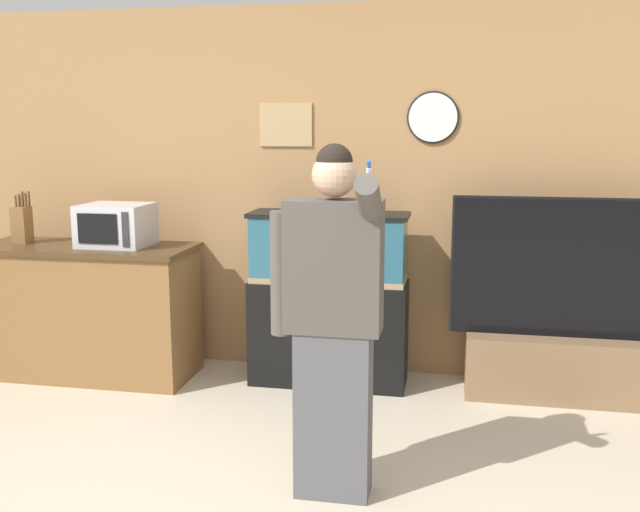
{
  "coord_description": "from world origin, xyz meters",
  "views": [
    {
      "loc": [
        0.88,
        -2.5,
        1.76
      ],
      "look_at": [
        0.13,
        1.35,
        1.05
      ],
      "focal_mm": 40.0,
      "sensor_mm": 36.0,
      "label": 1
    }
  ],
  "objects_px": {
    "counter_island": "(87,310)",
    "microwave": "(116,225)",
    "aquarium_on_stand": "(329,299)",
    "knife_block": "(22,224)",
    "person_standing": "(332,318)",
    "tv_on_stand": "(559,341)"
  },
  "relations": [
    {
      "from": "knife_block",
      "to": "tv_on_stand",
      "type": "xyz_separation_m",
      "value": [
        3.74,
        0.14,
        -0.7
      ]
    },
    {
      "from": "microwave",
      "to": "person_standing",
      "type": "height_order",
      "value": "person_standing"
    },
    {
      "from": "tv_on_stand",
      "to": "microwave",
      "type": "bearing_deg",
      "value": -177.55
    },
    {
      "from": "aquarium_on_stand",
      "to": "person_standing",
      "type": "distance_m",
      "value": 1.56
    },
    {
      "from": "knife_block",
      "to": "person_standing",
      "type": "distance_m",
      "value": 2.86
    },
    {
      "from": "counter_island",
      "to": "tv_on_stand",
      "type": "distance_m",
      "value": 3.26
    },
    {
      "from": "counter_island",
      "to": "microwave",
      "type": "relative_size",
      "value": 3.36
    },
    {
      "from": "aquarium_on_stand",
      "to": "person_standing",
      "type": "height_order",
      "value": "person_standing"
    },
    {
      "from": "person_standing",
      "to": "knife_block",
      "type": "bearing_deg",
      "value": 151.05
    },
    {
      "from": "aquarium_on_stand",
      "to": "person_standing",
      "type": "bearing_deg",
      "value": -79.25
    },
    {
      "from": "counter_island",
      "to": "microwave",
      "type": "height_order",
      "value": "microwave"
    },
    {
      "from": "counter_island",
      "to": "knife_block",
      "type": "distance_m",
      "value": 0.78
    },
    {
      "from": "knife_block",
      "to": "tv_on_stand",
      "type": "bearing_deg",
      "value": 2.13
    },
    {
      "from": "microwave",
      "to": "tv_on_stand",
      "type": "height_order",
      "value": "tv_on_stand"
    },
    {
      "from": "knife_block",
      "to": "person_standing",
      "type": "xyz_separation_m",
      "value": [
        2.5,
        -1.38,
        -0.2
      ]
    },
    {
      "from": "knife_block",
      "to": "tv_on_stand",
      "type": "distance_m",
      "value": 3.81
    },
    {
      "from": "counter_island",
      "to": "person_standing",
      "type": "xyz_separation_m",
      "value": [
        2.01,
        -1.35,
        0.41
      ]
    },
    {
      "from": "aquarium_on_stand",
      "to": "counter_island",
      "type": "bearing_deg",
      "value": -174.92
    },
    {
      "from": "knife_block",
      "to": "person_standing",
      "type": "bearing_deg",
      "value": -28.95
    },
    {
      "from": "microwave",
      "to": "aquarium_on_stand",
      "type": "distance_m",
      "value": 1.57
    },
    {
      "from": "microwave",
      "to": "tv_on_stand",
      "type": "distance_m",
      "value": 3.1
    },
    {
      "from": "counter_island",
      "to": "aquarium_on_stand",
      "type": "height_order",
      "value": "aquarium_on_stand"
    }
  ]
}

